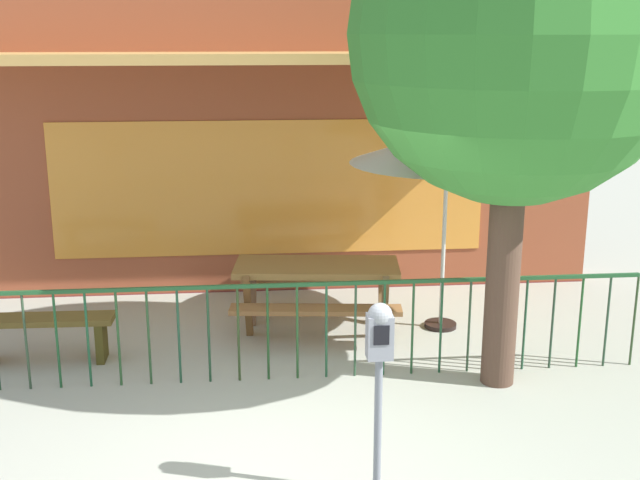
{
  "coord_description": "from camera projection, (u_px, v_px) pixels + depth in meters",
  "views": [
    {
      "loc": [
        -0.32,
        -5.44,
        3.26
      ],
      "look_at": [
        0.4,
        2.08,
        1.27
      ],
      "focal_mm": 44.76,
      "sensor_mm": 36.0,
      "label": 1
    }
  ],
  "objects": [
    {
      "name": "ground",
      "position": [
        294.0,
        471.0,
        6.1
      ],
      "size": [
        40.0,
        40.0,
        0.0
      ],
      "primitive_type": "plane",
      "color": "#A5A799"
    },
    {
      "name": "pub_storefront",
      "position": [
        269.0,
        112.0,
        9.98
      ],
      "size": [
        8.33,
        1.5,
        4.53
      ],
      "color": "maroon",
      "rests_on": "ground"
    },
    {
      "name": "patio_fence_front",
      "position": [
        282.0,
        314.0,
        7.55
      ],
      "size": [
        7.03,
        0.04,
        0.97
      ],
      "color": "#1F5129",
      "rests_on": "ground"
    },
    {
      "name": "picnic_table_left",
      "position": [
        317.0,
        278.0,
        8.81
      ],
      "size": [
        1.94,
        1.55,
        0.79
      ],
      "color": "olive",
      "rests_on": "ground"
    },
    {
      "name": "patio_umbrella",
      "position": [
        448.0,
        148.0,
        8.54
      ],
      "size": [
        2.11,
        2.11,
        2.24
      ],
      "color": "black",
      "rests_on": "ground"
    },
    {
      "name": "patio_bench",
      "position": [
        44.0,
        329.0,
        8.04
      ],
      "size": [
        1.41,
        0.36,
        0.48
      ],
      "color": "brown",
      "rests_on": "ground"
    },
    {
      "name": "parking_meter_near",
      "position": [
        379.0,
        349.0,
        5.52
      ],
      "size": [
        0.18,
        0.17,
        1.46
      ],
      "color": "slate",
      "rests_on": "ground"
    },
    {
      "name": "street_tree",
      "position": [
        518.0,
        36.0,
        6.84
      ],
      "size": [
        2.96,
        2.96,
        4.72
      ],
      "color": "#4F382B",
      "rests_on": "ground"
    }
  ]
}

